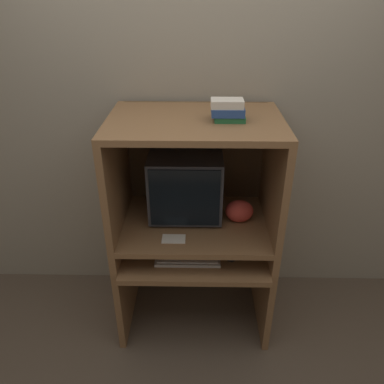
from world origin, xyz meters
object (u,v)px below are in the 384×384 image
object	(u,v)px
mouse	(231,259)
snack_bag	(239,211)
crt_monitor	(186,184)
book_stack	(228,110)
keyboard	(188,258)

from	to	relation	value
mouse	snack_bag	bearing A→B (deg)	74.81
crt_monitor	snack_bag	xyz separation A→B (m)	(0.34, -0.08, -0.15)
snack_bag	book_stack	bearing A→B (deg)	-155.01
snack_bag	mouse	bearing A→B (deg)	-105.19
crt_monitor	mouse	world-z (taller)	crt_monitor
keyboard	snack_bag	size ratio (longest dim) A/B	2.27
crt_monitor	mouse	distance (m)	0.55
keyboard	book_stack	bearing A→B (deg)	33.21
mouse	snack_bag	xyz separation A→B (m)	(0.05, 0.20, 0.23)
crt_monitor	book_stack	world-z (taller)	book_stack
crt_monitor	book_stack	distance (m)	0.58
mouse	keyboard	bearing A→B (deg)	178.32
crt_monitor	mouse	xyz separation A→B (m)	(0.29, -0.28, -0.38)
crt_monitor	keyboard	distance (m)	0.46
keyboard	mouse	world-z (taller)	same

